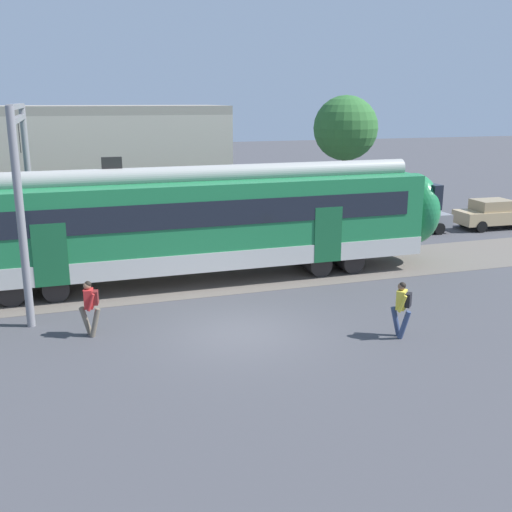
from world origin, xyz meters
TOP-DOWN VIEW (x-y plane):
  - ground_plane at (0.00, 0.00)m, footprint 160.00×160.00m
  - pedestrian_red at (-4.14, 1.13)m, footprint 0.62×0.59m
  - pedestrian_yellow at (4.33, -1.75)m, footprint 0.50×0.68m
  - parked_car_grey at (12.21, 10.43)m, footprint 4.02×1.80m
  - parked_car_tan at (17.07, 10.11)m, footprint 4.07×1.89m
  - catenary_gantry at (-5.85, 5.69)m, footprint 0.24×6.64m
  - background_building at (-7.23, 13.59)m, footprint 20.44×5.00m
  - street_tree_right at (12.66, 19.11)m, footprint 4.07×4.07m

SIDE VIEW (x-z plane):
  - ground_plane at x=0.00m, z-range 0.00..0.00m
  - parked_car_grey at x=12.21m, z-range 0.01..1.55m
  - parked_car_tan at x=17.07m, z-range 0.01..1.55m
  - pedestrian_red at x=-4.14m, z-range 0.16..1.82m
  - pedestrian_yellow at x=4.33m, z-range 0.16..1.82m
  - background_building at x=-7.23m, z-range -1.39..7.81m
  - catenary_gantry at x=-5.85m, z-range 1.05..7.58m
  - street_tree_right at x=12.66m, z-range 1.43..8.39m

